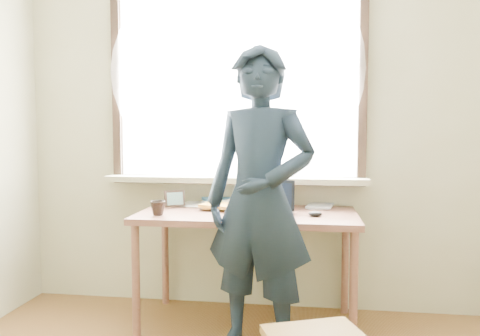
# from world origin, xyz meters

# --- Properties ---
(room_shell) EXTENTS (3.52, 4.02, 2.61)m
(room_shell) POSITION_xyz_m (-0.02, 0.20, 1.64)
(room_shell) COLOR #B5B391
(room_shell) RESTS_ON ground
(desk) EXTENTS (1.40, 0.70, 0.75)m
(desk) POSITION_xyz_m (-0.07, 1.63, 0.67)
(desk) COLOR brown
(desk) RESTS_ON ground
(laptop) EXTENTS (0.31, 0.26, 0.21)m
(laptop) POSITION_xyz_m (0.08, 1.59, 0.80)
(laptop) COLOR black
(laptop) RESTS_ON desk
(mug_white) EXTENTS (0.16, 0.16, 0.09)m
(mug_white) POSITION_xyz_m (-0.12, 1.86, 0.79)
(mug_white) COLOR white
(mug_white) RESTS_ON desk
(mug_dark) EXTENTS (0.13, 0.13, 0.09)m
(mug_dark) POSITION_xyz_m (-0.61, 1.44, 0.79)
(mug_dark) COLOR black
(mug_dark) RESTS_ON desk
(mouse) EXTENTS (0.09, 0.06, 0.03)m
(mouse) POSITION_xyz_m (0.36, 1.53, 0.76)
(mouse) COLOR black
(mouse) RESTS_ON desk
(desk_clutter) EXTENTS (0.91, 0.59, 0.04)m
(desk_clutter) POSITION_xyz_m (-0.26, 1.80, 0.77)
(desk_clutter) COLOR white
(desk_clutter) RESTS_ON desk
(book_a) EXTENTS (0.25, 0.31, 0.03)m
(book_a) POSITION_xyz_m (-0.42, 1.80, 0.76)
(book_a) COLOR white
(book_a) RESTS_ON desk
(book_b) EXTENTS (0.21, 0.26, 0.02)m
(book_b) POSITION_xyz_m (0.32, 1.91, 0.76)
(book_b) COLOR white
(book_b) RESTS_ON desk
(picture_frame) EXTENTS (0.13, 0.09, 0.11)m
(picture_frame) POSITION_xyz_m (-0.58, 1.73, 0.80)
(picture_frame) COLOR black
(picture_frame) RESTS_ON desk
(person) EXTENTS (0.73, 0.57, 1.75)m
(person) POSITION_xyz_m (0.05, 1.26, 0.87)
(person) COLOR black
(person) RESTS_ON ground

